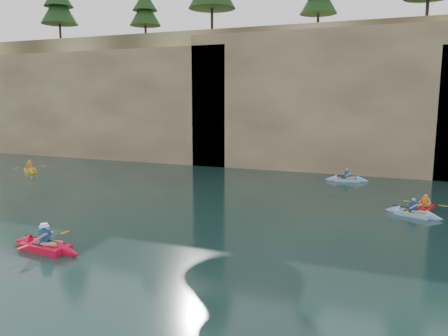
% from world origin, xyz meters
% --- Properties ---
extents(ground, '(160.00, 160.00, 0.00)m').
position_xyz_m(ground, '(0.00, 0.00, 0.00)').
color(ground, black).
rests_on(ground, ground).
extents(cliff, '(70.00, 16.00, 12.00)m').
position_xyz_m(cliff, '(0.00, 30.00, 6.00)').
color(cliff, tan).
rests_on(cliff, ground).
extents(cliff_slab_west, '(26.00, 2.40, 10.56)m').
position_xyz_m(cliff_slab_west, '(-20.00, 22.60, 5.28)').
color(cliff_slab_west, tan).
rests_on(cliff_slab_west, ground).
extents(cliff_slab_center, '(24.00, 2.40, 11.40)m').
position_xyz_m(cliff_slab_center, '(2.00, 22.60, 5.70)').
color(cliff_slab_center, tan).
rests_on(cliff_slab_center, ground).
extents(sea_cave_west, '(4.50, 1.00, 4.00)m').
position_xyz_m(sea_cave_west, '(-18.00, 21.95, 2.00)').
color(sea_cave_west, black).
rests_on(sea_cave_west, ground).
extents(sea_cave_center, '(3.50, 1.00, 3.20)m').
position_xyz_m(sea_cave_center, '(-4.00, 21.95, 1.60)').
color(sea_cave_center, black).
rests_on(sea_cave_center, ground).
extents(main_kayaker, '(3.65, 2.42, 1.34)m').
position_xyz_m(main_kayaker, '(-6.00, -0.09, 0.18)').
color(main_kayaker, red).
rests_on(main_kayaker, ground).
extents(kayaker_ltblue_near, '(2.94, 2.13, 1.14)m').
position_xyz_m(kayaker_ltblue_near, '(7.41, 10.63, 0.14)').
color(kayaker_ltblue_near, '#85B0DE').
rests_on(kayaker_ltblue_near, ground).
extents(kayaker_red_far, '(2.11, 3.01, 1.08)m').
position_xyz_m(kayaker_red_far, '(8.02, 12.02, 0.13)').
color(kayaker_red_far, red).
rests_on(kayaker_red_far, ground).
extents(kayaker_yellow, '(2.86, 2.48, 1.25)m').
position_xyz_m(kayaker_yellow, '(-20.50, 13.51, 0.15)').
color(kayaker_yellow, gold).
rests_on(kayaker_yellow, ground).
extents(kayaker_ltblue_mid, '(3.09, 2.27, 1.15)m').
position_xyz_m(kayaker_ltblue_mid, '(3.32, 18.86, 0.14)').
color(kayaker_ltblue_mid, '#83B1DB').
rests_on(kayaker_ltblue_mid, ground).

